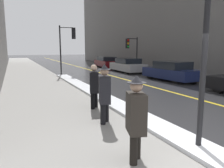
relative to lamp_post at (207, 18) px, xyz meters
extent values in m
cube|color=gray|center=(-2.27, 14.12, -2.80)|extent=(4.00, 80.00, 0.01)
cube|color=gold|center=(3.73, 14.12, -2.81)|extent=(0.16, 80.00, 0.00)
cube|color=white|center=(-0.02, 6.03, -2.75)|extent=(0.83, 16.87, 0.11)
cylinder|color=black|center=(0.00, 0.00, -0.59)|extent=(0.12, 0.12, 4.44)
cylinder|color=black|center=(-0.01, 14.71, -0.79)|extent=(0.11, 0.11, 4.04)
cylinder|color=black|center=(0.54, 14.64, 1.08)|extent=(1.10, 0.22, 0.07)
cube|color=black|center=(1.08, 14.56, 0.63)|extent=(0.32, 0.24, 0.90)
sphere|color=red|center=(1.10, 14.68, 0.92)|extent=(0.19, 0.19, 0.19)
sphere|color=orange|center=(1.10, 14.68, 0.63)|extent=(0.19, 0.19, 0.19)
sphere|color=green|center=(1.10, 14.68, 0.34)|extent=(0.19, 0.19, 0.19)
cylinder|color=black|center=(7.39, 15.05, -1.17)|extent=(0.11, 0.11, 3.28)
cylinder|color=black|center=(6.84, 15.00, 0.32)|extent=(1.10, 0.17, 0.07)
cube|color=black|center=(6.29, 14.95, -0.13)|extent=(0.32, 0.23, 0.90)
sphere|color=red|center=(6.30, 14.83, 0.16)|extent=(0.19, 0.19, 0.19)
sphere|color=orange|center=(6.30, 14.83, -0.13)|extent=(0.19, 0.19, 0.19)
sphere|color=green|center=(6.30, 14.83, -0.41)|extent=(0.19, 0.19, 0.19)
cylinder|color=black|center=(-1.44, 0.22, -2.37)|extent=(0.15, 0.15, 0.87)
cylinder|color=black|center=(-1.63, 0.03, -2.37)|extent=(0.15, 0.15, 0.87)
cube|color=#2D2823|center=(-1.53, 0.12, -1.82)|extent=(0.46, 0.60, 0.76)
sphere|color=tan|center=(-1.53, 0.12, -1.30)|extent=(0.24, 0.24, 0.24)
cylinder|color=#28282D|center=(-1.53, 0.12, -1.23)|extent=(0.37, 0.37, 0.01)
cone|color=#28282D|center=(-1.53, 0.12, -1.16)|extent=(0.22, 0.22, 0.14)
cylinder|color=black|center=(-1.12, 2.55, -2.36)|extent=(0.16, 0.16, 0.89)
cylinder|color=black|center=(-1.31, 2.36, -2.36)|extent=(0.16, 0.16, 0.89)
cube|color=black|center=(-1.21, 2.45, -1.79)|extent=(0.47, 0.61, 0.78)
sphere|color=tan|center=(-1.21, 2.45, -1.26)|extent=(0.24, 0.24, 0.24)
cylinder|color=#28282D|center=(-1.21, 2.45, -1.19)|extent=(0.38, 0.38, 0.01)
cone|color=#28282D|center=(-1.21, 2.45, -1.12)|extent=(0.23, 0.23, 0.15)
cube|color=black|center=(-1.10, 2.81, -1.96)|extent=(0.16, 0.24, 0.28)
cylinder|color=black|center=(-0.85, 4.21, -2.37)|extent=(0.15, 0.15, 0.88)
cylinder|color=black|center=(-1.04, 4.02, -2.37)|extent=(0.15, 0.15, 0.88)
cube|color=black|center=(-0.94, 4.11, -1.81)|extent=(0.46, 0.60, 0.77)
sphere|color=beige|center=(-0.94, 4.11, -1.29)|extent=(0.24, 0.24, 0.24)
cube|color=black|center=(-0.83, 4.46, -1.98)|extent=(0.16, 0.24, 0.28)
cylinder|color=black|center=(5.72, 4.27, -2.46)|extent=(0.19, 0.69, 0.69)
cube|color=navy|center=(6.53, 8.89, -2.32)|extent=(2.10, 4.44, 0.67)
cube|color=black|center=(6.53, 8.79, -1.73)|extent=(1.82, 2.35, 0.51)
cylinder|color=black|center=(5.67, 10.18, -2.47)|extent=(0.28, 0.70, 0.68)
cylinder|color=black|center=(7.22, 10.28, -2.47)|extent=(0.28, 0.70, 0.68)
cylinder|color=black|center=(5.84, 7.50, -2.47)|extent=(0.28, 0.70, 0.68)
cylinder|color=black|center=(7.39, 7.60, -2.47)|extent=(0.28, 0.70, 0.68)
cube|color=#B2B2B7|center=(6.40, 15.10, -2.32)|extent=(1.89, 4.39, 0.67)
cube|color=black|center=(6.40, 14.99, -1.74)|extent=(1.72, 2.29, 0.49)
cylinder|color=black|center=(5.63, 16.47, -2.47)|extent=(0.24, 0.69, 0.69)
cylinder|color=black|center=(7.19, 16.45, -2.47)|extent=(0.24, 0.69, 0.69)
cylinder|color=black|center=(5.60, 13.76, -2.47)|extent=(0.24, 0.69, 0.69)
cylinder|color=black|center=(7.17, 13.74, -2.47)|extent=(0.24, 0.69, 0.69)
cube|color=#600F14|center=(6.63, 20.84, -2.33)|extent=(2.18, 5.00, 0.68)
cube|color=black|center=(6.61, 20.72, -1.77)|extent=(1.83, 2.66, 0.44)
cylinder|color=black|center=(6.01, 22.41, -2.51)|extent=(0.25, 0.62, 0.61)
cylinder|color=black|center=(7.51, 22.27, -2.51)|extent=(0.25, 0.62, 0.61)
cylinder|color=black|center=(5.74, 19.41, -2.51)|extent=(0.25, 0.62, 0.61)
cylinder|color=black|center=(7.24, 19.27, -2.51)|extent=(0.25, 0.62, 0.61)
camera|label=1|loc=(-3.60, -3.33, -0.61)|focal=35.00mm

